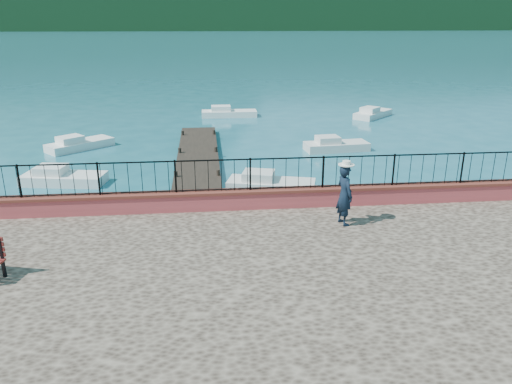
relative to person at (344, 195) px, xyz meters
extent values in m
plane|color=#19596B|center=(-2.16, -2.20, -2.06)|extent=(2000.00, 2000.00, 0.00)
cube|color=#BD4448|center=(-2.16, 1.50, -0.57)|extent=(28.00, 0.46, 0.58)
cube|color=black|center=(-2.16, 1.50, 0.20)|extent=(27.00, 0.05, 0.95)
cube|color=#2D231C|center=(-4.16, 9.80, -1.91)|extent=(2.00, 16.00, 0.30)
cube|color=black|center=(-2.16, 297.80, 6.94)|extent=(900.00, 60.00, 18.00)
ellipsoid|color=#142D23|center=(217.84, 557.80, -2.06)|extent=(448.00, 384.00, 180.00)
imported|color=black|center=(0.00, 0.00, 0.00)|extent=(0.57, 0.71, 1.71)
cylinder|color=white|center=(0.00, 0.00, 0.92)|extent=(0.44, 0.44, 0.12)
cube|color=silver|center=(-9.78, 8.25, -1.66)|extent=(3.59, 1.85, 0.80)
cube|color=silver|center=(-1.15, 6.50, -1.66)|extent=(3.74, 2.17, 0.80)
cube|color=silver|center=(3.15, 12.63, -1.66)|extent=(3.45, 1.61, 0.80)
cube|color=white|center=(-10.48, 14.34, -1.66)|extent=(3.46, 3.24, 0.80)
cube|color=white|center=(-2.02, 22.81, -1.66)|extent=(3.89, 1.33, 0.80)
cube|color=silver|center=(8.12, 21.57, -1.66)|extent=(3.39, 3.35, 0.80)
camera|label=1|loc=(-3.74, -12.59, 4.60)|focal=35.00mm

